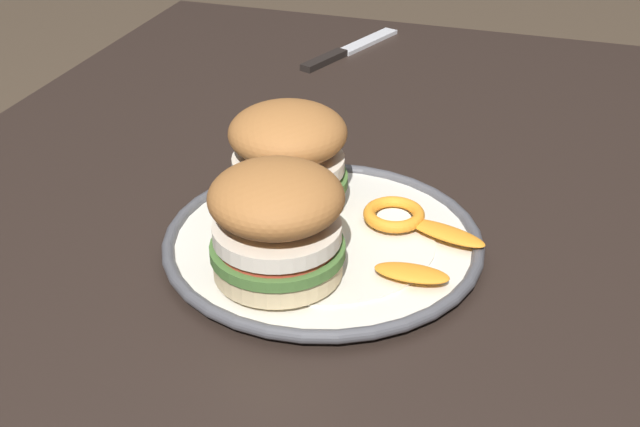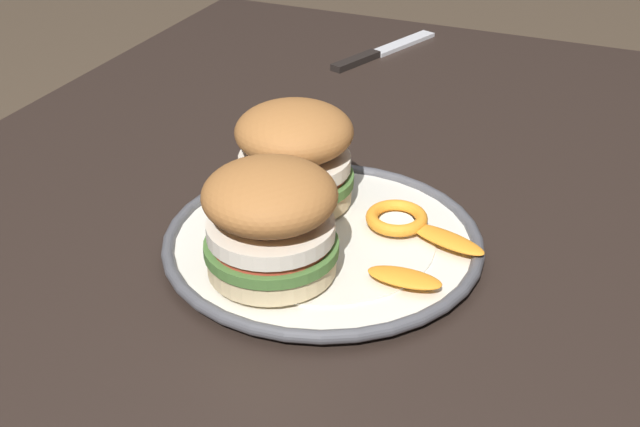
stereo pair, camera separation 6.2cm
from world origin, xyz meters
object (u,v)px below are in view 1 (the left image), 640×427
Objects in this scene: dining_table at (326,316)px; sandwich_half_right at (288,155)px; table_knife at (344,52)px; sandwich_half_left at (277,221)px; dinner_plate at (320,242)px.

sandwich_half_right reaches higher than dining_table.
dining_table is 0.53m from table_knife.
sandwich_half_right is at bearing 51.77° from dining_table.
sandwich_half_left is 0.13m from sandwich_half_right.
dinner_plate is 1.41× the size of table_knife.
sandwich_half_right reaches higher than table_knife.
sandwich_half_right is at bearing 15.48° from sandwich_half_left.
dinner_plate is at bearing -12.67° from sandwich_half_left.
dining_table is at bearing -165.27° from table_knife.
table_knife is (0.47, 0.08, -0.07)m from sandwich_half_right.
sandwich_half_right reaches higher than dinner_plate.
sandwich_half_left reaches higher than dining_table.
sandwich_half_left reaches higher than dinner_plate.
sandwich_half_left is at bearing -168.94° from table_knife.
dining_table is 0.09m from dinner_plate.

